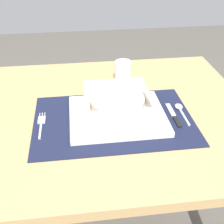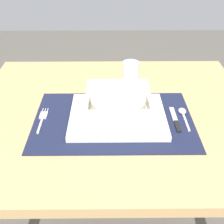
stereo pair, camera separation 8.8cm
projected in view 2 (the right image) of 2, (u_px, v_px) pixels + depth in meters
dining_table at (113, 136)px, 1.00m from camera, size 0.91×0.76×0.72m
placemat at (112, 120)px, 0.90m from camera, size 0.48×0.32×0.00m
serving_plate at (118, 116)px, 0.90m from camera, size 0.29×0.24×0.02m
porridge_bowl at (118, 104)px, 0.90m from camera, size 0.19×0.19×0.06m
fork at (43, 118)px, 0.90m from camera, size 0.02×0.13×0.00m
spoon at (183, 113)px, 0.92m from camera, size 0.02×0.12×0.01m
butter_knife at (176, 121)px, 0.89m from camera, size 0.01×0.13×0.01m
drinking_glass at (131, 75)px, 1.07m from camera, size 0.06×0.06×0.09m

